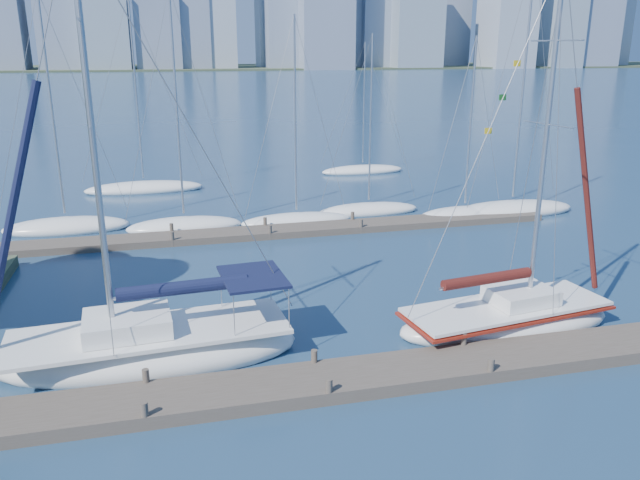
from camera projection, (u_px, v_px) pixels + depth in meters
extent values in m
plane|color=#172F4C|center=(321.00, 388.00, 18.45)|extent=(700.00, 700.00, 0.00)
cube|color=#4C4338|center=(321.00, 382.00, 18.39)|extent=(26.00, 2.00, 0.40)
cube|color=#4C4338|center=(286.00, 231.00, 33.70)|extent=(30.00, 1.80, 0.36)
cube|color=#38472D|center=(169.00, 68.00, 315.38)|extent=(800.00, 100.00, 1.50)
ellipsoid|color=white|center=(152.00, 354.00, 19.96)|extent=(9.56, 3.73, 1.64)
cube|color=white|center=(150.00, 332.00, 19.73)|extent=(8.85, 3.44, 0.13)
cube|color=white|center=(127.00, 324.00, 19.42)|extent=(2.76, 2.18, 0.60)
cylinder|color=silver|center=(93.00, 145.00, 17.64)|extent=(0.20, 0.20, 11.86)
cylinder|color=silver|center=(183.00, 291.00, 19.69)|extent=(4.43, 0.43, 0.11)
cylinder|color=black|center=(183.00, 288.00, 19.66)|extent=(4.10, 0.73, 0.44)
cube|color=black|center=(253.00, 277.00, 20.29)|extent=(2.15, 2.74, 0.09)
ellipsoid|color=white|center=(505.00, 323.00, 22.26)|extent=(8.30, 3.70, 1.41)
cube|color=white|center=(507.00, 306.00, 22.06)|extent=(7.69, 3.41, 0.11)
cube|color=white|center=(521.00, 295.00, 22.17)|extent=(2.46, 2.00, 0.52)
cylinder|color=silver|center=(546.00, 142.00, 20.69)|extent=(0.17, 0.17, 11.45)
cylinder|color=silver|center=(487.00, 281.00, 21.41)|extent=(3.78, 0.61, 0.09)
cylinder|color=#480F0F|center=(487.00, 279.00, 21.38)|extent=(3.51, 0.85, 0.38)
cube|color=maroon|center=(507.00, 310.00, 22.11)|extent=(7.87, 3.54, 0.09)
ellipsoid|color=white|center=(67.00, 227.00, 34.26)|extent=(7.05, 4.09, 1.13)
cylinder|color=silver|center=(52.00, 107.00, 32.34)|extent=(0.12, 0.12, 11.36)
ellipsoid|color=white|center=(185.00, 227.00, 34.48)|extent=(6.61, 3.49, 1.06)
cylinder|color=silver|center=(177.00, 106.00, 32.55)|extent=(0.12, 0.12, 11.59)
ellipsoid|color=white|center=(297.00, 221.00, 35.66)|extent=(6.66, 3.62, 0.94)
cylinder|color=silver|center=(295.00, 116.00, 33.92)|extent=(0.10, 0.10, 10.49)
ellipsoid|color=white|center=(369.00, 211.00, 37.96)|extent=(6.43, 2.55, 0.95)
cylinder|color=silver|center=(371.00, 120.00, 36.34)|extent=(0.10, 0.10, 9.58)
ellipsoid|color=white|center=(464.00, 214.00, 37.05)|extent=(5.85, 3.40, 0.96)
cylinder|color=silver|center=(471.00, 123.00, 35.45)|extent=(0.10, 0.10, 9.42)
ellipsoid|color=white|center=(512.00, 210.00, 37.79)|extent=(8.37, 5.18, 1.20)
cylinder|color=silver|center=(524.00, 79.00, 35.52)|extent=(0.13, 0.13, 13.72)
ellipsoid|color=white|center=(144.00, 189.00, 43.71)|extent=(8.09, 2.21, 1.09)
cylinder|color=silver|center=(136.00, 90.00, 41.71)|extent=(0.12, 0.12, 11.99)
ellipsoid|color=white|center=(363.00, 171.00, 50.30)|extent=(7.01, 3.23, 0.94)
cylinder|color=silver|center=(364.00, 104.00, 48.74)|extent=(0.10, 0.10, 9.25)
cube|color=#8E9AAA|center=(61.00, 23.00, 288.64)|extent=(16.02, 17.61, 41.19)
cube|color=#7F94A5|center=(107.00, 32.00, 272.12)|extent=(19.35, 19.81, 32.49)
cube|color=slate|center=(158.00, 34.00, 278.87)|extent=(19.68, 16.86, 31.42)
cube|color=#8E9AAA|center=(357.00, 12.00, 304.96)|extent=(14.79, 17.11, 53.29)
cube|color=#7F94A5|center=(416.00, 14.00, 296.87)|extent=(23.22, 18.80, 50.81)
cube|color=slate|center=(449.00, 22.00, 332.46)|extent=(17.47, 17.52, 46.17)
cube|color=#8E9AAA|center=(507.00, 19.00, 307.90)|extent=(21.50, 23.94, 46.71)
cube|color=#7F94A5|center=(561.00, 22.00, 315.31)|extent=(16.04, 21.38, 44.30)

